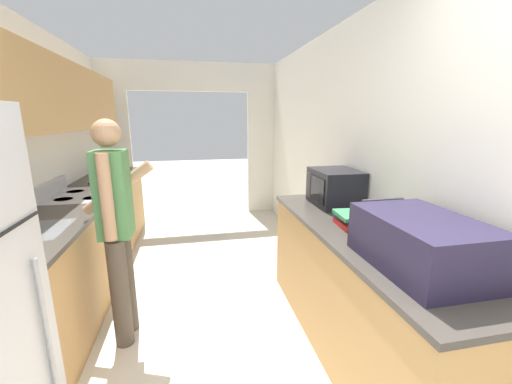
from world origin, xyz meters
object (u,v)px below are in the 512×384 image
person (117,228)px  book_stack (355,219)px  suitcase (420,242)px  range_oven (89,237)px  knife (93,182)px  microwave (335,187)px

person → book_stack: person is taller
suitcase → person: bearing=148.9°
range_oven → person: size_ratio=0.64×
person → range_oven: bearing=29.6°
book_stack → suitcase: bearing=-89.6°
range_oven → book_stack: bearing=-32.6°
book_stack → knife: (-2.23, 1.98, -0.04)m
range_oven → knife: 0.75m
range_oven → book_stack: (2.17, -1.39, 0.49)m
person → microwave: 1.77m
range_oven → book_stack: range_oven is taller
range_oven → knife: bearing=96.1°
suitcase → book_stack: bearing=90.4°
person → suitcase: 1.94m
person → book_stack: 1.69m
person → book_stack: size_ratio=5.30×
person → microwave: size_ratio=3.59×
person → book_stack: (1.65, -0.36, 0.07)m
book_stack → microwave: bearing=79.3°
suitcase → knife: bearing=130.6°
range_oven → book_stack: size_ratio=3.37×
range_oven → microwave: size_ratio=2.29×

